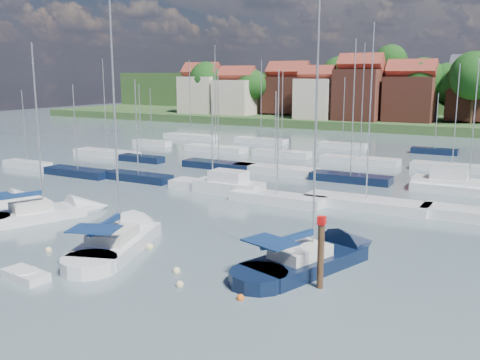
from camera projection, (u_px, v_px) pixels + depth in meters
The scene contains 14 objects.
ground at pixel (345, 167), 67.33m from camera, with size 260.00×260.00×0.00m, color #4E6169.
sailboat_left at pixel (54, 213), 43.78m from camera, with size 6.99×11.38×15.12m.
sailboat_centre at pixel (127, 237), 37.35m from camera, with size 7.38×13.32×17.47m.
sailboat_navy at pixel (324, 257), 33.28m from camera, with size 7.21×13.04×17.46m.
tender at pixel (26, 275), 30.49m from camera, with size 3.11×1.74×0.64m.
timber_piling at pixel (320, 270), 29.11m from camera, with size 0.40×0.40×6.30m.
buoy_c at pixel (49, 252), 35.28m from camera, with size 0.45×0.45×0.45m, color beige.
buoy_d at pixel (180, 286), 29.52m from camera, with size 0.44×0.44×0.44m, color beige.
buoy_e at pixel (261, 244), 36.84m from camera, with size 0.46×0.46×0.46m, color #D85914.
buoy_f at pixel (240, 300), 27.78m from camera, with size 0.41×0.41×0.41m, color #D85914.
buoy_g at pixel (150, 248), 35.95m from camera, with size 0.52×0.52×0.52m, color beige.
buoy_h at pixel (177, 272), 31.59m from camera, with size 0.48×0.48×0.48m, color beige.
marina_field at pixel (347, 171), 62.18m from camera, with size 79.62×41.41×15.93m.
far_shore_town at pixel (462, 100), 144.82m from camera, with size 212.46×90.00×22.27m.
Camera 1 is at (20.70, -24.42, 11.51)m, focal length 40.00 mm.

